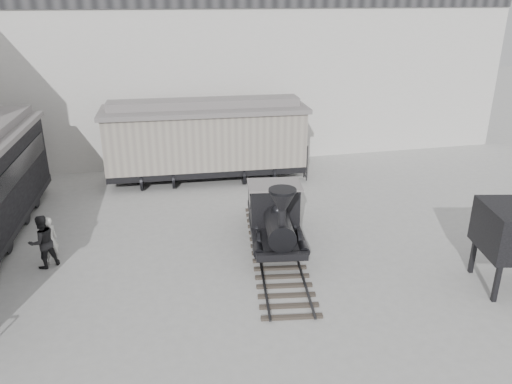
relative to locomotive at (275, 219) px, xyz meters
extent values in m
plane|color=#9E9E9B|center=(-0.77, -3.72, -1.07)|extent=(90.00, 90.00, 0.00)
cube|color=silver|center=(-0.77, 11.28, 4.43)|extent=(34.00, 2.40, 11.00)
cube|color=#3F372F|center=(-0.10, -0.64, -1.00)|extent=(2.98, 8.36, 0.14)
cube|color=#2D2D30|center=(-0.73, -0.55, -0.95)|extent=(1.29, 8.10, 0.05)
cube|color=#2D2D30|center=(0.54, -0.74, -0.95)|extent=(1.29, 8.10, 0.05)
cylinder|color=black|center=(-0.85, -0.98, -0.44)|extent=(0.25, 0.98, 0.98)
cylinder|color=black|center=(0.52, -1.18, -0.44)|extent=(0.25, 0.98, 0.98)
cylinder|color=black|center=(-0.68, 0.17, -0.44)|extent=(0.25, 0.98, 0.98)
cylinder|color=black|center=(0.70, -0.04, -0.44)|extent=(0.25, 0.98, 0.98)
cube|color=black|center=(-0.08, -0.51, -0.33)|extent=(2.24, 3.43, 0.25)
cylinder|color=black|center=(-0.17, -1.12, 0.24)|extent=(1.19, 2.16, 0.89)
cylinder|color=black|center=(-0.29, -1.92, 0.93)|extent=(0.26, 0.26, 0.53)
cone|color=black|center=(-0.29, -1.92, 1.51)|extent=(0.97, 0.97, 0.62)
sphere|color=black|center=(-0.12, -0.77, 0.67)|extent=(0.46, 0.46, 0.46)
cube|color=black|center=(0.04, 0.28, 0.48)|extent=(1.89, 1.45, 1.38)
cube|color=gray|center=(0.04, 0.28, 1.21)|extent=(2.10, 1.65, 0.07)
cube|color=black|center=(0.28, 1.87, -0.01)|extent=(1.85, 2.00, 0.80)
cylinder|color=black|center=(-3.87, 7.84, -0.65)|extent=(2.15, 0.95, 0.84)
cylinder|color=black|center=(0.97, 7.58, -0.65)|extent=(2.15, 0.95, 0.84)
cube|color=black|center=(-1.45, 7.71, -0.43)|extent=(9.62, 3.14, 0.32)
cube|color=gray|center=(-1.45, 7.71, 1.04)|extent=(9.62, 3.24, 2.64)
cube|color=gray|center=(-1.45, 7.71, 2.47)|extent=(9.96, 3.58, 0.21)
cube|color=gray|center=(-1.45, 7.71, 2.76)|extent=(9.12, 1.75, 0.38)
cylinder|color=black|center=(-10.36, 4.99, -0.63)|extent=(2.34, 1.01, 0.87)
cube|color=black|center=(-9.11, 1.16, 1.58)|extent=(0.74, 11.64, 0.78)
imported|color=silver|center=(-7.80, 0.49, -0.22)|extent=(0.74, 0.70, 1.70)
imported|color=black|center=(-7.97, 0.25, -0.13)|extent=(1.14, 1.07, 1.87)
cube|color=black|center=(5.51, -4.98, -0.44)|extent=(0.16, 0.16, 1.24)
cube|color=black|center=(5.87, -3.32, -0.44)|extent=(0.16, 0.16, 1.24)
camera|label=1|loc=(-4.34, -15.84, 7.53)|focal=35.00mm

